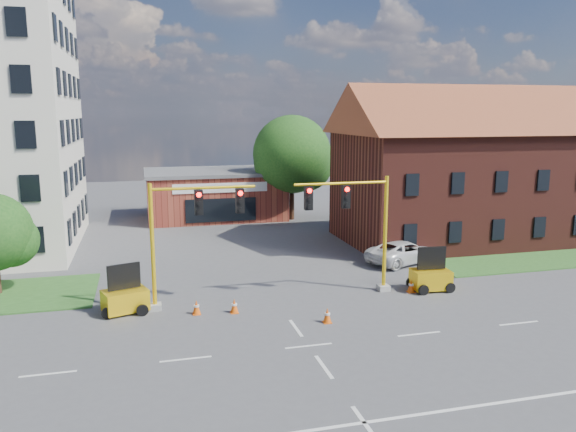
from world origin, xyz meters
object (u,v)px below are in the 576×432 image
object	(u,v)px
signal_mast_west	(187,229)
trailer_west	(125,298)
trailer_east	(431,277)
signal_mast_east	(356,221)
pickup_white	(404,252)

from	to	relation	value
signal_mast_west	trailer_west	bearing A→B (deg)	179.83
signal_mast_west	trailer_east	xyz separation A→B (m)	(12.85, -0.56, -3.21)
trailer_west	signal_mast_east	bearing A→B (deg)	-18.98
signal_mast_east	trailer_west	bearing A→B (deg)	179.96
signal_mast_west	trailer_west	xyz separation A→B (m)	(-3.03, 0.01, -3.20)
trailer_west	pickup_white	bearing A→B (deg)	-2.79
signal_mast_east	trailer_west	distance (m)	12.17
trailer_west	trailer_east	distance (m)	15.88
trailer_east	pickup_white	size ratio (longest dim) A/B	0.44
signal_mast_west	trailer_west	distance (m)	4.41
signal_mast_west	trailer_west	world-z (taller)	signal_mast_west
trailer_west	trailer_east	world-z (taller)	trailer_west
trailer_west	trailer_east	xyz separation A→B (m)	(15.87, -0.57, -0.00)
pickup_white	trailer_east	bearing A→B (deg)	147.72
signal_mast_west	signal_mast_east	xyz separation A→B (m)	(8.71, 0.00, 0.00)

